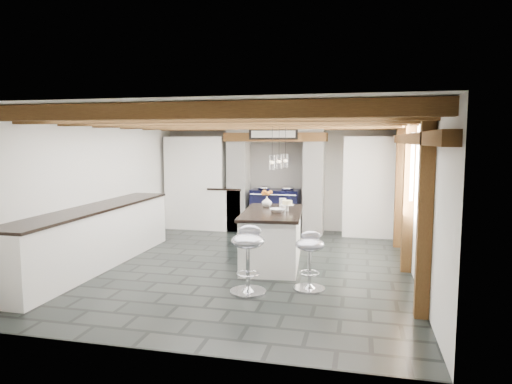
% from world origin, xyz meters
% --- Properties ---
extents(ground, '(6.00, 6.00, 0.00)m').
position_xyz_m(ground, '(0.00, 0.00, 0.00)').
color(ground, black).
rests_on(ground, ground).
extents(room_shell, '(6.00, 6.03, 6.00)m').
position_xyz_m(room_shell, '(-0.61, 1.42, 1.07)').
color(room_shell, white).
rests_on(room_shell, ground).
extents(range_cooker, '(1.00, 0.63, 0.99)m').
position_xyz_m(range_cooker, '(0.00, 2.68, 0.47)').
color(range_cooker, black).
rests_on(range_cooker, ground).
extents(kitchen_island, '(1.04, 1.77, 1.12)m').
position_xyz_m(kitchen_island, '(0.42, 0.14, 0.43)').
color(kitchen_island, white).
rests_on(kitchen_island, ground).
extents(bar_stool_near, '(0.46, 0.46, 0.76)m').
position_xyz_m(bar_stool_near, '(1.12, -0.95, 0.47)').
color(bar_stool_near, silver).
rests_on(bar_stool_near, ground).
extents(bar_stool_far, '(0.47, 0.47, 0.86)m').
position_xyz_m(bar_stool_far, '(0.38, -1.25, 0.53)').
color(bar_stool_far, silver).
rests_on(bar_stool_far, ground).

